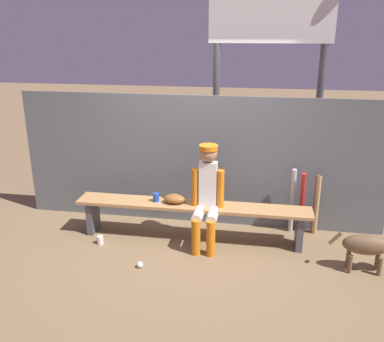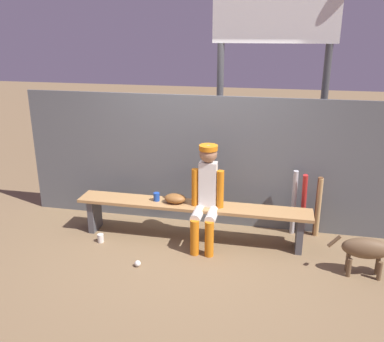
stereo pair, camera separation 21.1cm
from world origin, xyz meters
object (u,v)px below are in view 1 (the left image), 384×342
Objects in this scene: player_seated at (207,193)px; baseball_glove at (175,199)px; cup_on_bench at (156,197)px; baseball at (140,265)px; scoreboard at (274,44)px; dog at (372,245)px; dugout_bench at (192,211)px; bat_aluminum_red at (302,203)px; bat_aluminum_silver at (292,201)px; bat_wood_tan at (317,205)px; cup_on_ground at (100,240)px; bat_wood_dark at (316,204)px.

player_seated reaches higher than baseball_glove.
baseball is at bearing -90.10° from cup_on_bench.
baseball_glove is 0.08× the size of scoreboard.
dog is at bearing -9.82° from player_seated.
bat_aluminum_red is at bearing 15.52° from dugout_bench.
dugout_bench is 3.33× the size of bat_aluminum_silver.
dog is at bearing 7.85° from baseball.
cup_on_ground is (-2.74, -0.74, -0.37)m from bat_wood_tan.
cup_on_ground is at bearing 178.18° from dog.
bat_wood_tan is (1.40, 0.51, -0.28)m from player_seated.
baseball_glove is 1.87m from bat_wood_tan.
dugout_bench is at bearing 16.41° from cup_on_ground.
dog is (2.11, -0.44, -0.06)m from dugout_bench.
bat_aluminum_silver is 1.08× the size of bat_wood_tan.
bat_wood_dark is at bearing 116.31° from bat_wood_tan.
dugout_bench is 1.24m from cup_on_ground.
bat_wood_dark is (1.81, 0.42, -0.13)m from baseball_glove.
bat_wood_tan reaches higher than baseball.
bat_wood_dark is (0.18, 0.03, -0.02)m from bat_aluminum_red.
player_seated is 0.47m from baseball_glove.
baseball is (-2.07, -1.22, -0.39)m from bat_wood_dark.
scoreboard is 4.17× the size of dog.
bat_aluminum_silver is 0.13m from bat_aluminum_red.
baseball_glove is at bearing 165.68° from player_seated.
dog is at bearing -10.65° from baseball_glove.
bat_wood_dark is (0.30, 0.00, -0.03)m from bat_aluminum_silver.
bat_wood_tan is 2.43m from baseball.
baseball_glove reaches higher than cup_on_bench.
cup_on_ground is (-0.66, 0.46, 0.02)m from baseball.
baseball_glove is at bearing -131.40° from scoreboard.
dog reaches higher than cup_on_ground.
bat_aluminum_silver is at bearing 26.01° from player_seated.
bat_wood_dark is 0.02m from bat_wood_tan.
baseball is at bearing -123.82° from scoreboard.
bat_wood_dark is 0.24× the size of scoreboard.
scoreboard reaches higher than cup_on_ground.
scoreboard is (1.16, 1.32, 1.88)m from baseball_glove.
bat_wood_dark is 1.01× the size of dog.
cup_on_bench reaches higher than dugout_bench.
cup_on_ground is at bearing -164.08° from bat_aluminum_red.
baseball_glove is at bearing -3.22° from cup_on_bench.
scoreboard is (-0.66, 0.92, 2.01)m from bat_wood_tan.
bat_aluminum_red reaches higher than bat_wood_tan.
dugout_bench is 27.53× the size of cup_on_ground.
cup_on_bench reaches higher than dog.
dugout_bench is 3.55× the size of bat_wood_dark.
bat_wood_tan is (0.19, 0.01, -0.03)m from bat_aluminum_red.
baseball_glove is 0.33× the size of dog.
baseball is (-2.08, -1.20, -0.38)m from bat_wood_tan.
bat_aluminum_silver reaches higher than dugout_bench.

